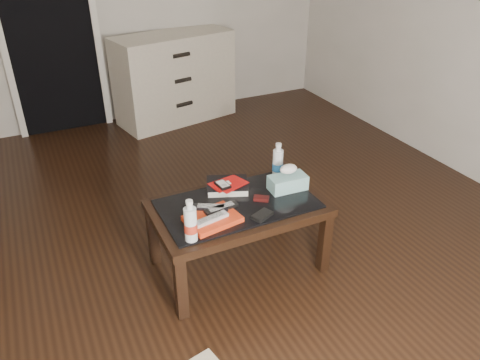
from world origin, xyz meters
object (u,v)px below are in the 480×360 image
object	(u,v)px
coffee_table	(238,212)
dresser	(175,78)
textbook	(227,186)
water_bottle_left	(190,221)
tissue_box	(288,183)
water_bottle_right	(278,161)

from	to	relation	value
coffee_table	dresser	bearing A→B (deg)	79.63
dresser	textbook	size ratio (longest dim) A/B	5.11
coffee_table	water_bottle_left	distance (m)	0.46
coffee_table	textbook	distance (m)	0.19
textbook	water_bottle_left	bearing A→B (deg)	-112.93
dresser	tissue_box	distance (m)	2.48
dresser	textbook	bearing A→B (deg)	-112.61
coffee_table	water_bottle_right	distance (m)	0.44
dresser	water_bottle_right	size ratio (longest dim) A/B	5.36
textbook	water_bottle_right	world-z (taller)	water_bottle_right
textbook	tissue_box	xyz separation A→B (m)	(0.33, -0.16, 0.02)
textbook	water_bottle_left	world-z (taller)	water_bottle_left
tissue_box	water_bottle_left	bearing A→B (deg)	-159.23
tissue_box	textbook	bearing A→B (deg)	157.53
coffee_table	water_bottle_left	size ratio (longest dim) A/B	4.20
textbook	water_bottle_left	xyz separation A→B (m)	(-0.38, -0.39, 0.10)
coffee_table	water_bottle_right	size ratio (longest dim) A/B	4.20
dresser	coffee_table	bearing A→B (deg)	-112.13
coffee_table	dresser	world-z (taller)	dresser
textbook	coffee_table	bearing A→B (deg)	-72.31
coffee_table	water_bottle_left	bearing A→B (deg)	-149.74
coffee_table	tissue_box	bearing A→B (deg)	2.26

